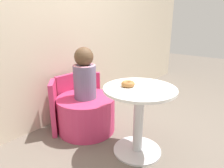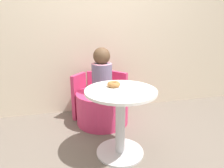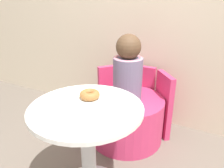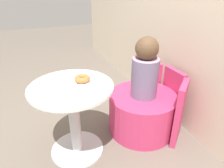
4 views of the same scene
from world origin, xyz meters
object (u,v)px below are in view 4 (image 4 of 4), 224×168
object	(u,v)px
child_figure	(145,69)
donut	(82,79)
tub_chair	(142,112)
round_table	(74,110)

from	to	relation	value
child_figure	donut	world-z (taller)	child_figure
child_figure	donut	size ratio (longest dim) A/B	4.53
tub_chair	child_figure	size ratio (longest dim) A/B	1.16
tub_chair	child_figure	world-z (taller)	child_figure
child_figure	donut	xyz separation A→B (m)	(-0.00, -0.58, 0.01)
round_table	child_figure	bearing A→B (deg)	93.20
tub_chair	donut	bearing A→B (deg)	-90.17
donut	round_table	bearing A→B (deg)	-68.51
tub_chair	donut	world-z (taller)	donut
child_figure	donut	bearing A→B (deg)	-90.17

